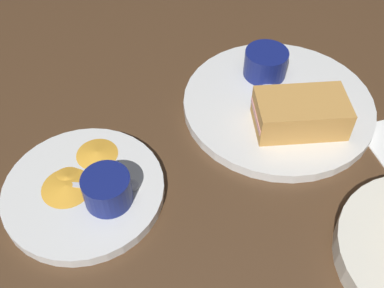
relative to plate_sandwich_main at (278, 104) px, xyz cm
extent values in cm
cube|color=#4C331E|center=(6.01, 11.40, -2.30)|extent=(110.00, 110.00, 3.00)
cylinder|color=silver|center=(0.00, 0.00, 0.00)|extent=(29.63, 29.63, 1.60)
cube|color=#C68C42|center=(-1.01, 5.54, 3.20)|extent=(13.90, 9.27, 4.80)
cube|color=#DB938E|center=(-1.01, 5.54, 3.20)|extent=(14.08, 8.71, 0.80)
cylinder|color=navy|center=(0.15, -6.66, 2.99)|extent=(6.94, 6.94, 4.39)
cylinder|color=black|center=(0.15, -6.66, 4.79)|extent=(5.69, 5.69, 0.60)
cube|color=silver|center=(1.78, 2.92, 1.05)|extent=(1.71, 5.56, 0.40)
ellipsoid|color=silver|center=(0.86, -2.50, 1.20)|extent=(2.70, 3.52, 0.80)
cylinder|color=silver|center=(30.77, 10.15, 0.00)|extent=(21.34, 21.34, 1.60)
cylinder|color=navy|center=(27.57, 12.81, 2.92)|extent=(6.17, 6.17, 4.23)
cylinder|color=olive|center=(27.57, 12.81, 4.63)|extent=(5.06, 5.06, 0.60)
cube|color=silver|center=(30.34, 10.27, 1.05)|extent=(5.50, 2.31, 0.40)
ellipsoid|color=silver|center=(25.05, 11.81, 1.20)|extent=(3.69, 3.01, 0.80)
cone|color=gold|center=(32.74, 8.41, 1.10)|extent=(6.03, 6.03, 0.60)
cone|color=gold|center=(32.85, 9.78, 1.10)|extent=(8.53, 8.53, 0.60)
cone|color=gold|center=(28.48, 4.85, 1.10)|extent=(7.09, 7.09, 0.60)
camera|label=1|loc=(24.54, 48.26, 49.93)|focal=43.09mm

